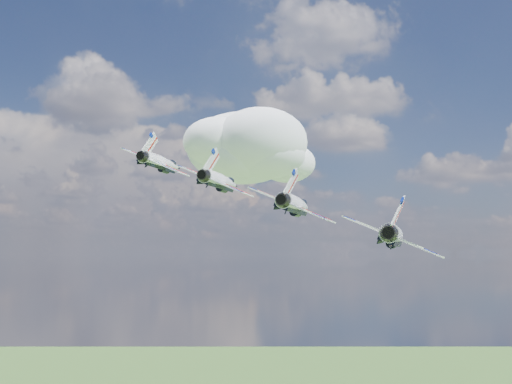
{
  "coord_description": "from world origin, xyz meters",
  "views": [
    {
      "loc": [
        -9.87,
        -71.42,
        143.26
      ],
      "look_at": [
        -7.54,
        3.2,
        150.55
      ],
      "focal_mm": 45.0,
      "sensor_mm": 36.0,
      "label": 1
    }
  ],
  "objects_px": {
    "jet_1": "(221,181)",
    "jet_3": "(394,235)",
    "jet_2": "(296,204)",
    "jet_0": "(162,163)"
  },
  "relations": [
    {
      "from": "jet_1",
      "to": "jet_2",
      "type": "relative_size",
      "value": 1.0
    },
    {
      "from": "jet_2",
      "to": "jet_3",
      "type": "height_order",
      "value": "jet_2"
    },
    {
      "from": "jet_2",
      "to": "jet_3",
      "type": "distance_m",
      "value": 13.17
    },
    {
      "from": "jet_1",
      "to": "jet_3",
      "type": "distance_m",
      "value": 26.33
    },
    {
      "from": "jet_1",
      "to": "jet_3",
      "type": "xyz_separation_m",
      "value": [
        16.9,
        -18.85,
        -7.26
      ]
    },
    {
      "from": "jet_1",
      "to": "jet_3",
      "type": "relative_size",
      "value": 1.0
    },
    {
      "from": "jet_3",
      "to": "jet_1",
      "type": "bearing_deg",
      "value": 149.9
    },
    {
      "from": "jet_1",
      "to": "jet_0",
      "type": "bearing_deg",
      "value": 149.9
    },
    {
      "from": "jet_0",
      "to": "jet_3",
      "type": "height_order",
      "value": "jet_0"
    },
    {
      "from": "jet_1",
      "to": "jet_2",
      "type": "distance_m",
      "value": 13.17
    }
  ]
}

